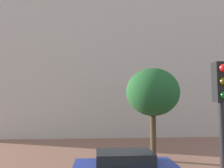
# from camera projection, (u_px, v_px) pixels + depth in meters

# --- Properties ---
(landmark_building) EXTENTS (29.38, 15.54, 36.14)m
(landmark_building) POSITION_uv_depth(u_px,v_px,m) (105.00, 50.00, 29.49)
(landmark_building) COLOR beige
(landmark_building) RESTS_ON ground_plane
(traffic_light_pole) EXTENTS (0.28, 0.34, 4.61)m
(traffic_light_pole) POSITION_uv_depth(u_px,v_px,m) (222.00, 124.00, 4.68)
(traffic_light_pole) COLOR black
(traffic_light_pole) RESTS_ON ground_plane
(tree_curb_far) EXTENTS (3.41, 3.41, 5.85)m
(tree_curb_far) POSITION_uv_depth(u_px,v_px,m) (153.00, 92.00, 13.67)
(tree_curb_far) COLOR #4C3823
(tree_curb_far) RESTS_ON ground_plane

